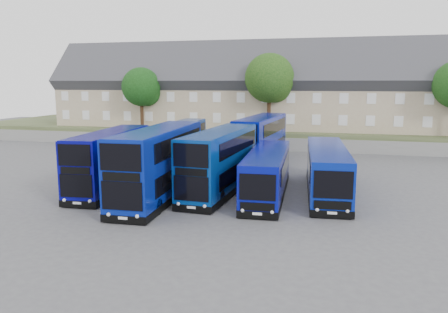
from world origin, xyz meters
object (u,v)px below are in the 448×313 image
Objects in this scene: dd_front_mid at (159,165)px; tree_mid at (271,80)px; tree_west at (143,88)px; coach_east_a at (267,174)px; dd_front_left at (111,161)px.

dd_front_mid is 1.30× the size of tree_mid.
dd_front_mid is 27.16m from tree_west.
coach_east_a is at bearing -48.71° from tree_west.
dd_front_mid is 1.03× the size of coach_east_a.
dd_front_mid reaches higher than coach_east_a.
dd_front_mid is at bearing -99.52° from tree_mid.
tree_mid is at bearing 94.93° from coach_east_a.
dd_front_left reaches higher than coach_east_a.
dd_front_left is 1.42× the size of tree_west.
coach_east_a is 1.52× the size of tree_west.
coach_east_a is (11.47, 0.91, -0.54)m from dd_front_left.
tree_mid is (8.54, 22.96, 5.98)m from dd_front_left.
dd_front_mid is (4.44, -1.49, 0.24)m from dd_front_left.
tree_west is (-18.93, 21.55, 5.51)m from coach_east_a.
tree_mid reaches higher than dd_front_left.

